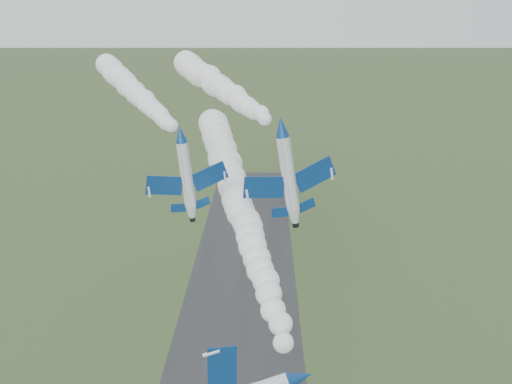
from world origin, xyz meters
TOP-DOWN VIEW (x-y plane):
  - jet_lead at (7.86, -11.01)m, footprint 3.81×11.61m
  - smoke_trail_jet_lead at (0.62, 29.65)m, footprint 20.97×77.61m
  - jet_pair_left at (-5.09, 18.58)m, footprint 10.34×11.92m
  - smoke_trail_jet_pair_left at (-17.92, 49.17)m, footprint 27.03×57.29m
  - jet_pair_right at (7.00, 18.78)m, footprint 12.04×14.13m
  - smoke_trail_jet_pair_right at (-4.24, 55.93)m, footprint 27.45×68.91m

SIDE VIEW (x-z plane):
  - jet_lead at x=7.86m, z-range 26.32..35.69m
  - smoke_trail_jet_lead at x=0.62m, z-range 30.94..36.70m
  - jet_pair_left at x=-5.09m, z-range 42.34..45.46m
  - jet_pair_right at x=7.00m, z-range 42.83..46.72m
  - smoke_trail_jet_pair_left at x=-17.92m, z-range 43.19..47.88m
  - smoke_trail_jet_pair_right at x=-4.24m, z-range 42.70..48.51m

